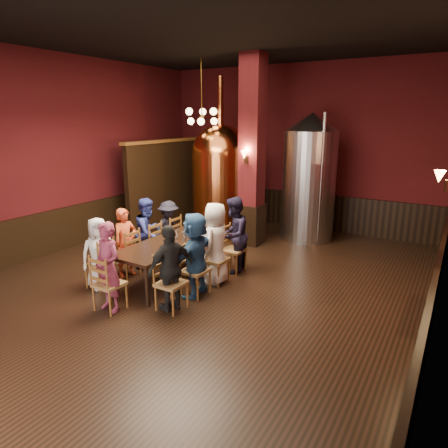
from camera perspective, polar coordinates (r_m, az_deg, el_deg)
The scene contains 39 objects.
room at distance 7.16m, azimuth -4.14°, elevation 8.26°, with size 10.00×10.02×4.50m.
wainscot_right at distance 6.37m, azimuth 27.43°, elevation -10.78°, with size 0.08×9.90×1.00m, color black.
wainscot_back at distance 11.82m, azimuth 9.95°, elevation 2.18°, with size 7.90×0.08×1.00m, color black.
wainscot_left at distance 10.26m, azimuth -22.38°, elevation -0.72°, with size 0.08×9.90×1.00m, color black.
column at distance 9.71m, azimuth 4.03°, elevation 10.06°, with size 0.58×0.58×4.50m, color #4E1016.
partition at distance 11.75m, azimuth -7.91°, elevation 5.67°, with size 0.22×3.50×2.40m, color black.
pendant_cluster at distance 10.52m, azimuth -3.18°, elevation 15.10°, with size 0.90×0.90×1.70m, color #A57226, non-canonical shape.
sconce_wall at distance 6.68m, azimuth 29.20°, elevation 5.47°, with size 0.20×0.20×0.36m, color black, non-canonical shape.
sconce_column at distance 9.45m, azimuth 3.18°, elevation 9.63°, with size 0.20×0.20×0.36m, color black, non-canonical shape.
dining_table at distance 7.80m, azimuth -7.77°, elevation -3.03°, with size 1.05×2.42×0.75m.
chair_0 at distance 7.78m, azimuth -17.31°, elevation -5.42°, with size 0.46×0.46×0.92m, color brown, non-canonical shape.
person_0 at distance 7.72m, azimuth -17.43°, elevation -3.98°, with size 0.65×0.42×1.34m, color white.
chair_1 at distance 8.20m, azimuth -13.79°, elevation -4.11°, with size 0.46×0.46×0.92m, color brown, non-canonical shape.
person_1 at distance 8.13m, azimuth -13.89°, elevation -2.58°, with size 0.50×0.33×1.38m, color #CC4523.
chair_2 at distance 8.65m, azimuth -10.67°, elevation -2.93°, with size 0.46×0.46×0.92m, color brown, non-canonical shape.
person_2 at distance 8.57m, azimuth -10.76°, elevation -1.17°, with size 0.72×0.35×1.47m, color navy.
chair_3 at distance 9.12m, azimuth -7.84°, elevation -1.85°, with size 0.46×0.46×0.92m, color brown, non-canonical shape.
person_3 at distance 9.07m, azimuth -7.88°, elevation -0.73°, with size 0.83×0.48×1.29m, color black.
chair_4 at distance 6.65m, azimuth -7.55°, elevation -8.39°, with size 0.46×0.46×0.92m, color brown, non-canonical shape.
person_4 at distance 6.55m, azimuth -7.63°, elevation -6.28°, with size 0.85×0.35×1.45m, color black.
chair_5 at distance 7.14m, azimuth -4.12°, elevation -6.62°, with size 0.46×0.46×0.92m, color brown, non-canonical shape.
person_5 at distance 7.04m, azimuth -4.16°, elevation -4.36°, with size 1.41×0.45×1.52m, color #305E91.
chair_6 at distance 7.65m, azimuth -1.19°, elevation -5.08°, with size 0.46×0.46×0.92m, color brown, non-canonical shape.
person_6 at distance 7.54m, azimuth -1.21°, elevation -2.79°, with size 0.76×0.50×1.56m, color white.
chair_7 at distance 8.18m, azimuth 1.38°, elevation -3.71°, with size 0.46×0.46×0.92m, color brown, non-canonical shape.
person_7 at distance 8.08m, azimuth 1.40°, elevation -1.57°, with size 0.76×0.37×1.56m, color #1C1830.
chair_8 at distance 6.85m, azimuth -16.08°, elevation -8.19°, with size 0.46×0.46×0.92m, color brown, non-canonical shape.
person_8 at distance 6.74m, azimuth -16.26°, elevation -5.94°, with size 0.55×0.36×1.49m, color #822B46.
copper_kettle at distance 10.98m, azimuth -0.48°, elevation 6.73°, with size 2.02×2.02×4.11m.
steel_vessel at distance 10.39m, azimuth 12.10°, elevation 6.48°, with size 1.65×1.65×3.20m.
rose_vase at distance 8.32m, azimuth -4.51°, elevation 0.46°, with size 0.23×0.23×0.38m.
wine_glass_0 at distance 7.57m, azimuth -7.10°, elevation -2.41°, with size 0.07×0.07×0.17m, color white, non-canonical shape.
wine_glass_1 at distance 7.94m, azimuth -6.69°, elevation -1.56°, with size 0.07×0.07×0.17m, color white, non-canonical shape.
wine_glass_2 at distance 7.80m, azimuth -4.31°, elevation -1.80°, with size 0.07×0.07×0.17m, color white, non-canonical shape.
wine_glass_3 at distance 7.63m, azimuth -6.89°, elevation -2.26°, with size 0.07×0.07×0.17m, color white, non-canonical shape.
wine_glass_4 at distance 7.86m, azimuth -5.22°, elevation -1.70°, with size 0.07×0.07×0.17m, color white, non-canonical shape.
wine_glass_5 at distance 7.94m, azimuth -5.75°, elevation -1.54°, with size 0.07×0.07×0.17m, color white, non-canonical shape.
wine_glass_6 at distance 7.84m, azimuth -5.85°, elevation -1.75°, with size 0.07×0.07×0.17m, color white, non-canonical shape.
wine_glass_7 at distance 7.93m, azimuth -4.68°, elevation -1.53°, with size 0.07×0.07×0.17m, color white, non-canonical shape.
Camera 1 is at (4.09, -5.82, 3.10)m, focal length 32.00 mm.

